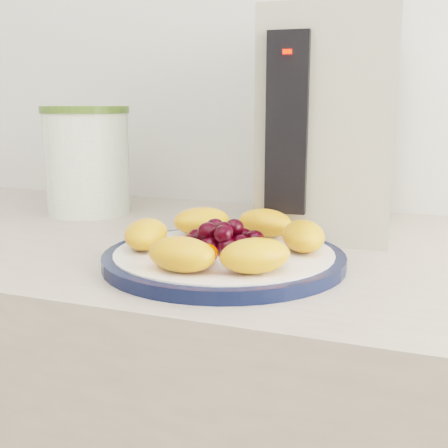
% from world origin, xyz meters
% --- Properties ---
extents(plate_rim, '(0.29, 0.29, 0.01)m').
position_xyz_m(plate_rim, '(0.07, 1.08, 0.91)').
color(plate_rim, '#0C1533').
rests_on(plate_rim, counter).
extents(plate_face, '(0.26, 0.26, 0.02)m').
position_xyz_m(plate_face, '(0.07, 1.08, 0.91)').
color(plate_face, white).
rests_on(plate_face, counter).
extents(canister, '(0.18, 0.18, 0.17)m').
position_xyz_m(canister, '(-0.27, 1.30, 0.99)').
color(canister, '#476D27').
rests_on(canister, counter).
extents(canister_lid, '(0.19, 0.19, 0.01)m').
position_xyz_m(canister_lid, '(-0.27, 1.30, 1.08)').
color(canister_lid, '#4D6B2C').
rests_on(canister_lid, canister).
extents(appliance_body, '(0.20, 0.27, 0.32)m').
position_xyz_m(appliance_body, '(0.15, 1.33, 1.06)').
color(appliance_body, '#A8A694').
rests_on(appliance_body, counter).
extents(appliance_panel, '(0.06, 0.02, 0.24)m').
position_xyz_m(appliance_panel, '(0.11, 1.20, 1.06)').
color(appliance_panel, black).
rests_on(appliance_panel, appliance_body).
extents(appliance_led, '(0.01, 0.01, 0.01)m').
position_xyz_m(appliance_led, '(0.12, 1.19, 1.15)').
color(appliance_led, '#FF0C05').
rests_on(appliance_led, appliance_panel).
extents(fruit_plate, '(0.25, 0.25, 0.04)m').
position_xyz_m(fruit_plate, '(0.07, 1.08, 0.93)').
color(fruit_plate, orange).
rests_on(fruit_plate, plate_face).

